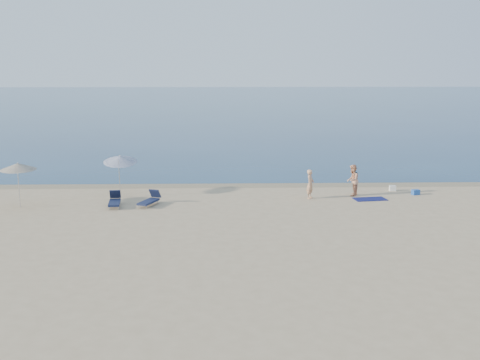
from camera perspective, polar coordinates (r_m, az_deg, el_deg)
name	(u,v)px	position (r m, az deg, el deg)	size (l,w,h in m)	color
ground	(329,310)	(19.09, 8.40, -12.14)	(160.00, 160.00, 0.00)	tan
sea	(240,103)	(117.56, -0.01, 7.34)	(240.00, 160.00, 0.01)	#0C294B
wet_sand_strip	(275,185)	(37.57, 3.34, -0.49)	(240.00, 1.60, 0.00)	#847254
person_left	(310,184)	(33.90, 6.68, -0.39)	(0.60, 0.39, 1.65)	tan
person_right	(353,180)	(34.96, 10.63, -0.02)	(0.88, 0.68, 1.80)	tan
beach_towel	(370,199)	(34.38, 12.21, -1.78)	(1.78, 0.99, 0.03)	#0E1146
white_bag	(393,188)	(36.95, 14.26, -0.76)	(0.37, 0.31, 0.31)	silver
blue_cooler	(416,192)	(36.22, 16.31, -1.11)	(0.42, 0.30, 0.30)	#1E4FA7
umbrella_near	(120,159)	(34.81, -11.30, 1.96)	(2.08, 2.11, 2.53)	silver
umbrella_far	(18,167)	(33.44, -20.30, 1.21)	(2.05, 2.06, 2.46)	silver
lounger_left	(115,201)	(32.59, -11.81, -1.97)	(0.77, 1.82, 0.78)	#151D3A
lounger_right	(150,200)	(32.49, -8.57, -1.91)	(1.16, 1.84, 0.77)	#161E3D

